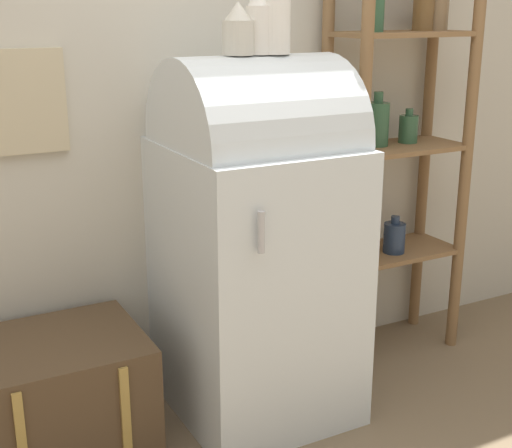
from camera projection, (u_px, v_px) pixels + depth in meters
The scene contains 8 objects.
ground_plane at pixel (282, 429), 2.66m from camera, with size 12.00×12.00×0.00m, color #7A664C.
wall_back at pixel (210, 50), 2.74m from camera, with size 7.00×0.09×2.70m.
refrigerator at pixel (255, 236), 2.63m from camera, with size 0.62×0.71×1.35m.
suitcase_trunk at pixel (57, 397), 2.47m from camera, with size 0.60×0.51×0.42m.
shelf_unit at pixel (399, 117), 3.01m from camera, with size 0.61×0.32×1.88m.
vase_left at pixel (238, 30), 2.38m from camera, with size 0.11×0.11×0.17m.
vase_center at pixel (259, 20), 2.40m from camera, with size 0.09×0.09×0.25m.
vase_right at pixel (274, 13), 2.42m from camera, with size 0.11×0.11×0.29m.
Camera 1 is at (-1.18, -2.00, 1.51)m, focal length 50.00 mm.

